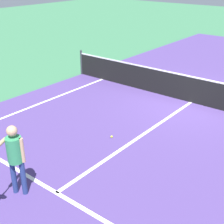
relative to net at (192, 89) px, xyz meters
The scene contains 7 objects.
ground_plane 0.49m from the net, ahead, with size 60.00×60.00×0.00m, color #38724C.
court_surface_inbounds 0.49m from the net, ahead, with size 10.62×24.40×0.00m, color #4C387A.
line_service_near 6.42m from the net, 90.00° to the right, with size 8.22×0.10×0.01m, color white.
line_center_service 3.24m from the net, 90.00° to the right, with size 0.10×6.40×0.01m, color white.
net is the anchor object (origin of this frame).
player_near 6.94m from the net, 94.97° to the right, with size 0.54×1.16×1.59m.
tennis_ball_mid_court 3.85m from the net, 98.93° to the right, with size 0.07×0.07×0.07m, color #CCE033.
Camera 1 is at (4.36, -9.97, 4.40)m, focal length 51.45 mm.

